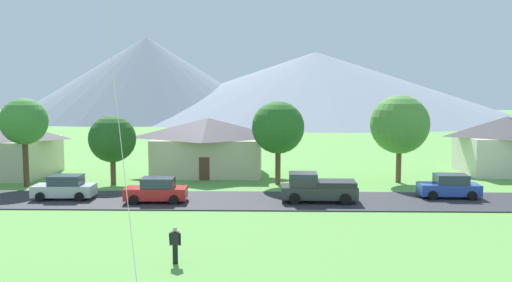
{
  "coord_description": "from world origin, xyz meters",
  "views": [
    {
      "loc": [
        0.34,
        -6.94,
        7.75
      ],
      "look_at": [
        -0.25,
        16.48,
        5.47
      ],
      "focal_mm": 36.67,
      "sensor_mm": 36.0,
      "label": 1
    }
  ],
  "objects_px": {
    "tree_center": "(400,125)",
    "tree_right_of_center": "(278,128)",
    "house_right_center": "(506,144)",
    "tree_left_of_center": "(112,139)",
    "parked_car_silver_west_end": "(65,188)",
    "pickup_truck_charcoal_west_side": "(317,187)",
    "parked_car_red_mid_west": "(157,190)",
    "house_left_center": "(208,145)",
    "watcher_person": "(175,244)",
    "parked_car_blue_mid_east": "(449,187)",
    "tree_near_left": "(24,122)"
  },
  "relations": [
    {
      "from": "house_right_center",
      "to": "tree_near_left",
      "type": "bearing_deg",
      "value": -169.47
    },
    {
      "from": "tree_center",
      "to": "parked_car_silver_west_end",
      "type": "distance_m",
      "value": 26.82
    },
    {
      "from": "watcher_person",
      "to": "house_left_center",
      "type": "bearing_deg",
      "value": 93.22
    },
    {
      "from": "house_left_center",
      "to": "tree_left_of_center",
      "type": "xyz_separation_m",
      "value": [
        -7.26,
        -5.29,
        1.05
      ]
    },
    {
      "from": "tree_center",
      "to": "watcher_person",
      "type": "distance_m",
      "value": 26.25
    },
    {
      "from": "parked_car_red_mid_west",
      "to": "parked_car_blue_mid_east",
      "type": "height_order",
      "value": "same"
    },
    {
      "from": "tree_right_of_center",
      "to": "house_left_center",
      "type": "bearing_deg",
      "value": 142.79
    },
    {
      "from": "house_left_center",
      "to": "watcher_person",
      "type": "distance_m",
      "value": 24.96
    },
    {
      "from": "house_right_center",
      "to": "tree_left_of_center",
      "type": "bearing_deg",
      "value": -169.26
    },
    {
      "from": "house_left_center",
      "to": "house_right_center",
      "type": "relative_size",
      "value": 1.23
    },
    {
      "from": "parked_car_red_mid_west",
      "to": "parked_car_blue_mid_east",
      "type": "bearing_deg",
      "value": 5.41
    },
    {
      "from": "tree_near_left",
      "to": "parked_car_red_mid_west",
      "type": "relative_size",
      "value": 1.67
    },
    {
      "from": "pickup_truck_charcoal_west_side",
      "to": "watcher_person",
      "type": "relative_size",
      "value": 3.13
    },
    {
      "from": "parked_car_blue_mid_east",
      "to": "watcher_person",
      "type": "height_order",
      "value": "parked_car_blue_mid_east"
    },
    {
      "from": "parked_car_silver_west_end",
      "to": "tree_left_of_center",
      "type": "bearing_deg",
      "value": 74.78
    },
    {
      "from": "house_left_center",
      "to": "tree_right_of_center",
      "type": "relative_size",
      "value": 1.52
    },
    {
      "from": "parked_car_blue_mid_east",
      "to": "watcher_person",
      "type": "xyz_separation_m",
      "value": [
        -17.13,
        -14.58,
        0.01
      ]
    },
    {
      "from": "house_left_center",
      "to": "house_right_center",
      "type": "bearing_deg",
      "value": 2.75
    },
    {
      "from": "house_right_center",
      "to": "parked_car_blue_mid_east",
      "type": "relative_size",
      "value": 2.0
    },
    {
      "from": "parked_car_red_mid_west",
      "to": "parked_car_blue_mid_east",
      "type": "xyz_separation_m",
      "value": [
        20.69,
        1.96,
        0.0
      ]
    },
    {
      "from": "tree_near_left",
      "to": "pickup_truck_charcoal_west_side",
      "type": "xyz_separation_m",
      "value": [
        22.88,
        -5.46,
        -4.17
      ]
    },
    {
      "from": "house_left_center",
      "to": "tree_left_of_center",
      "type": "height_order",
      "value": "tree_left_of_center"
    },
    {
      "from": "tree_near_left",
      "to": "parked_car_silver_west_end",
      "type": "relative_size",
      "value": 1.67
    },
    {
      "from": "tree_left_of_center",
      "to": "parked_car_silver_west_end",
      "type": "height_order",
      "value": "tree_left_of_center"
    },
    {
      "from": "watcher_person",
      "to": "tree_center",
      "type": "bearing_deg",
      "value": 54.4
    },
    {
      "from": "parked_car_silver_west_end",
      "to": "pickup_truck_charcoal_west_side",
      "type": "xyz_separation_m",
      "value": [
        17.81,
        -0.5,
        0.19
      ]
    },
    {
      "from": "tree_right_of_center",
      "to": "parked_car_red_mid_west",
      "type": "relative_size",
      "value": 1.61
    },
    {
      "from": "tree_right_of_center",
      "to": "tree_center",
      "type": "bearing_deg",
      "value": 5.88
    },
    {
      "from": "tree_center",
      "to": "tree_right_of_center",
      "type": "height_order",
      "value": "tree_center"
    },
    {
      "from": "tree_left_of_center",
      "to": "tree_right_of_center",
      "type": "xyz_separation_m",
      "value": [
        13.58,
        0.49,
        0.93
      ]
    },
    {
      "from": "tree_left_of_center",
      "to": "tree_center",
      "type": "relative_size",
      "value": 0.77
    },
    {
      "from": "watcher_person",
      "to": "parked_car_blue_mid_east",
      "type": "bearing_deg",
      "value": 40.41
    },
    {
      "from": "parked_car_silver_west_end",
      "to": "pickup_truck_charcoal_west_side",
      "type": "height_order",
      "value": "pickup_truck_charcoal_west_side"
    },
    {
      "from": "tree_center",
      "to": "parked_car_blue_mid_east",
      "type": "height_order",
      "value": "tree_center"
    },
    {
      "from": "house_left_center",
      "to": "parked_car_blue_mid_east",
      "type": "height_order",
      "value": "house_left_center"
    },
    {
      "from": "parked_car_silver_west_end",
      "to": "tree_right_of_center",
      "type": "bearing_deg",
      "value": 23.29
    },
    {
      "from": "house_right_center",
      "to": "parked_car_silver_west_end",
      "type": "distance_m",
      "value": 38.76
    },
    {
      "from": "house_right_center",
      "to": "tree_left_of_center",
      "type": "xyz_separation_m",
      "value": [
        -34.92,
        -6.62,
        0.99
      ]
    },
    {
      "from": "tree_left_of_center",
      "to": "tree_center",
      "type": "bearing_deg",
      "value": 3.7
    },
    {
      "from": "tree_left_of_center",
      "to": "parked_car_red_mid_west",
      "type": "height_order",
      "value": "tree_left_of_center"
    },
    {
      "from": "parked_car_silver_west_end",
      "to": "parked_car_blue_mid_east",
      "type": "xyz_separation_m",
      "value": [
        27.43,
        1.1,
        0.0
      ]
    },
    {
      "from": "house_left_center",
      "to": "parked_car_red_mid_west",
      "type": "height_order",
      "value": "house_left_center"
    },
    {
      "from": "parked_car_red_mid_west",
      "to": "pickup_truck_charcoal_west_side",
      "type": "bearing_deg",
      "value": 1.87
    },
    {
      "from": "tree_right_of_center",
      "to": "house_right_center",
      "type": "bearing_deg",
      "value": 16.04
    },
    {
      "from": "parked_car_silver_west_end",
      "to": "tree_center",
      "type": "bearing_deg",
      "value": 16.67
    },
    {
      "from": "tree_center",
      "to": "parked_car_blue_mid_east",
      "type": "distance_m",
      "value": 7.92
    },
    {
      "from": "parked_car_blue_mid_east",
      "to": "pickup_truck_charcoal_west_side",
      "type": "relative_size",
      "value": 0.81
    },
    {
      "from": "pickup_truck_charcoal_west_side",
      "to": "parked_car_red_mid_west",
      "type": "bearing_deg",
      "value": -178.13
    },
    {
      "from": "parked_car_blue_mid_east",
      "to": "watcher_person",
      "type": "distance_m",
      "value": 22.5
    },
    {
      "from": "tree_left_of_center",
      "to": "watcher_person",
      "type": "height_order",
      "value": "tree_left_of_center"
    }
  ]
}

